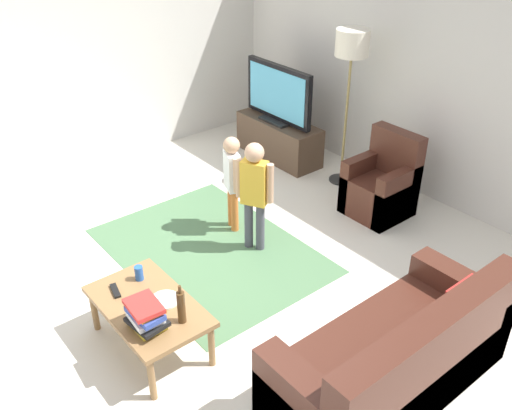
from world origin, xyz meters
name	(u,v)px	position (x,y,z in m)	size (l,w,h in m)	color
ground	(203,290)	(0.00, 0.00, 0.00)	(7.80, 7.80, 0.00)	beige
wall_back	(433,75)	(0.00, 3.00, 1.35)	(6.00, 0.12, 2.70)	silver
wall_left	(46,63)	(-3.00, 0.00, 1.35)	(0.12, 6.00, 2.70)	silver
area_rug	(210,250)	(-0.46, 0.40, 0.00)	(2.20, 1.60, 0.01)	#4C724C
tv_stand	(279,139)	(-1.63, 2.30, 0.24)	(1.20, 0.44, 0.50)	#4C3828
tv	(278,94)	(-1.63, 2.28, 0.85)	(1.10, 0.28, 0.71)	black
couch	(399,362)	(1.78, 0.42, 0.29)	(0.80, 1.80, 0.86)	#472319
armchair	(383,187)	(0.10, 2.26, 0.30)	(0.60, 0.60, 0.90)	#472319
floor_lamp	(352,52)	(-0.67, 2.45, 1.54)	(0.36, 0.36, 1.78)	#262626
child_near_tv	(232,175)	(-0.65, 0.82, 0.61)	(0.32, 0.19, 1.02)	orange
child_center	(254,187)	(-0.23, 0.77, 0.67)	(0.33, 0.23, 1.11)	#4C4C59
coffee_table	(148,309)	(0.31, -0.69, 0.37)	(1.00, 0.60, 0.42)	olive
book_stack	(146,316)	(0.53, -0.81, 0.53)	(0.30, 0.24, 0.21)	yellow
bottle	(181,307)	(0.63, -0.59, 0.55)	(0.06, 0.06, 0.32)	#4C3319
tv_remote	(115,291)	(0.03, -0.81, 0.43)	(0.17, 0.05, 0.02)	black
soda_can	(139,273)	(0.01, -0.59, 0.48)	(0.07, 0.07, 0.12)	#2659B2
plate	(165,300)	(0.36, -0.57, 0.43)	(0.22, 0.22, 0.02)	white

